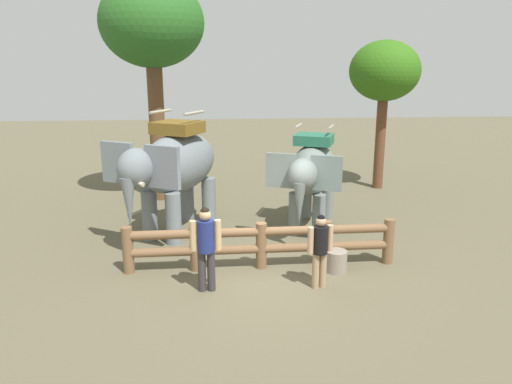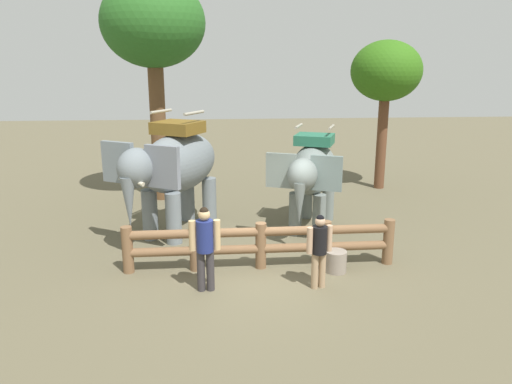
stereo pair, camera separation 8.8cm
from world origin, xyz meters
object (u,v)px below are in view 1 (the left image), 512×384
(tree_far_left, at_px, (152,27))
(feed_bucket, at_px, (336,261))
(tourist_woman_in_black, at_px, (206,243))
(tree_back_center, at_px, (385,73))
(tourist_man_in_blue, at_px, (320,246))
(elephant_center, at_px, (312,172))
(log_fence, at_px, (261,242))
(elephant_near_left, at_px, (174,167))

(tree_far_left, height_order, feed_bucket, tree_far_left)
(tourist_woman_in_black, distance_m, feed_bucket, 3.02)
(tree_back_center, distance_m, feed_bucket, 8.85)
(tree_back_center, bearing_deg, tree_far_left, -173.94)
(tourist_man_in_blue, bearing_deg, feed_bucket, 53.97)
(tourist_man_in_blue, xyz_separation_m, tree_far_left, (-3.91, 7.15, 4.62))
(elephant_center, relative_size, tourist_man_in_blue, 2.17)
(elephant_center, height_order, tourist_man_in_blue, elephant_center)
(log_fence, xyz_separation_m, feed_bucket, (1.63, -0.34, -0.36))
(tree_far_left, height_order, tree_back_center, tree_far_left)
(elephant_near_left, xyz_separation_m, tree_back_center, (7.02, 4.43, 2.26))
(tourist_man_in_blue, relative_size, feed_bucket, 3.27)
(log_fence, xyz_separation_m, tree_back_center, (4.96, 6.89, 3.49))
(tourist_man_in_blue, height_order, tree_far_left, tree_far_left)
(log_fence, distance_m, tree_back_center, 9.18)
(tourist_man_in_blue, xyz_separation_m, tree_back_center, (3.88, 7.98, 3.19))
(elephant_center, bearing_deg, tree_back_center, 52.39)
(tourist_man_in_blue, height_order, tree_back_center, tree_back_center)
(log_fence, xyz_separation_m, tree_far_left, (-2.83, 6.06, 4.92))
(tourist_man_in_blue, bearing_deg, elephant_center, 81.75)
(tree_far_left, relative_size, feed_bucket, 14.76)
(log_fence, relative_size, tree_far_left, 0.86)
(tourist_woman_in_black, distance_m, tourist_man_in_blue, 2.29)
(tree_back_center, bearing_deg, elephant_near_left, -147.75)
(elephant_near_left, bearing_deg, tree_back_center, 32.25)
(tree_far_left, bearing_deg, feed_bucket, -55.17)
(log_fence, height_order, tourist_woman_in_black, tourist_woman_in_black)
(elephant_center, bearing_deg, tourist_man_in_blue, -98.25)
(tourist_woman_in_black, xyz_separation_m, tree_far_left, (-1.63, 7.10, 4.51))
(tourist_woman_in_black, bearing_deg, tree_far_left, 102.90)
(tourist_woman_in_black, bearing_deg, log_fence, 40.85)
(log_fence, xyz_separation_m, tourist_woman_in_black, (-1.20, -1.04, 0.41))
(elephant_center, distance_m, tree_back_center, 6.04)
(log_fence, relative_size, elephant_center, 1.79)
(elephant_center, xyz_separation_m, tree_far_left, (-4.44, 3.53, 3.93))
(tourist_woman_in_black, height_order, feed_bucket, tourist_woman_in_black)
(tourist_woman_in_black, relative_size, tree_back_center, 0.34)
(tourist_woman_in_black, bearing_deg, tourist_man_in_blue, -1.34)
(tourist_woman_in_black, distance_m, tree_back_center, 10.51)
(log_fence, xyz_separation_m, tourist_man_in_blue, (1.08, -1.09, 0.30))
(elephant_center, xyz_separation_m, feed_bucket, (0.02, -2.87, -1.36))
(elephant_near_left, xyz_separation_m, tourist_man_in_blue, (3.14, -3.55, -0.93))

